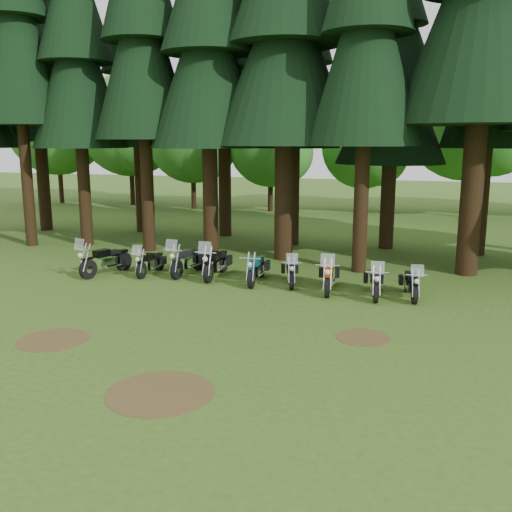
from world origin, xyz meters
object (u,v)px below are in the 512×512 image
object	(u,v)px
motorcycle_0	(106,261)
motorcycle_8	(411,285)
motorcycle_2	(188,261)
motorcycle_3	(216,264)
motorcycle_7	(375,282)
motorcycle_6	(329,276)
motorcycle_1	(150,263)
motorcycle_4	(256,269)
motorcycle_5	(290,272)

from	to	relation	value
motorcycle_0	motorcycle_8	distance (m)	11.07
motorcycle_2	motorcycle_3	distance (m)	1.20
motorcycle_3	motorcycle_7	distance (m)	5.89
motorcycle_3	motorcycle_6	world-z (taller)	motorcycle_3
motorcycle_1	motorcycle_8	world-z (taller)	motorcycle_8
motorcycle_1	motorcycle_2	size ratio (longest dim) A/B	0.84
motorcycle_4	motorcycle_8	world-z (taller)	motorcycle_8
motorcycle_2	motorcycle_3	size ratio (longest dim) A/B	0.99
motorcycle_3	motorcycle_2	bearing A→B (deg)	170.54
motorcycle_6	motorcycle_8	world-z (taller)	motorcycle_6
motorcycle_5	motorcycle_7	world-z (taller)	motorcycle_7
motorcycle_3	motorcycle_5	bearing A→B (deg)	-6.05
motorcycle_3	motorcycle_6	size ratio (longest dim) A/B	1.03
motorcycle_5	motorcycle_2	bearing A→B (deg)	158.63
motorcycle_7	motorcycle_8	distance (m)	1.15
motorcycle_5	motorcycle_8	bearing A→B (deg)	-23.91
motorcycle_1	motorcycle_7	bearing A→B (deg)	-3.31
motorcycle_3	motorcycle_8	distance (m)	7.00
motorcycle_1	motorcycle_4	size ratio (longest dim) A/B	0.89
motorcycle_1	motorcycle_0	bearing A→B (deg)	-161.33
motorcycle_1	motorcycle_8	size ratio (longest dim) A/B	0.99
motorcycle_1	motorcycle_3	bearing A→B (deg)	7.15
motorcycle_2	motorcycle_7	xyz separation A→B (m)	(7.02, -1.03, -0.05)
motorcycle_2	motorcycle_8	size ratio (longest dim) A/B	1.17
motorcycle_8	motorcycle_6	bearing A→B (deg)	167.93
motorcycle_0	motorcycle_3	world-z (taller)	motorcycle_3
motorcycle_0	motorcycle_1	xyz separation A→B (m)	(1.58, 0.51, -0.08)
motorcycle_1	motorcycle_7	size ratio (longest dim) A/B	0.93
motorcycle_6	motorcycle_7	size ratio (longest dim) A/B	1.09
motorcycle_3	motorcycle_7	world-z (taller)	motorcycle_3
motorcycle_6	motorcycle_7	distance (m)	1.55
motorcycle_1	motorcycle_2	xyz separation A→B (m)	(1.33, 0.43, 0.08)
motorcycle_5	motorcycle_8	distance (m)	4.13
motorcycle_5	motorcycle_8	xyz separation A→B (m)	(4.10, -0.53, -0.00)
motorcycle_4	motorcycle_5	distance (m)	1.22
motorcycle_2	motorcycle_3	xyz separation A→B (m)	(1.19, -0.15, 0.01)
motorcycle_4	motorcycle_0	bearing A→B (deg)	-179.66
motorcycle_2	motorcycle_6	bearing A→B (deg)	-3.18
motorcycle_0	motorcycle_5	world-z (taller)	motorcycle_0
motorcycle_5	motorcycle_4	bearing A→B (deg)	166.94
motorcycle_1	motorcycle_6	bearing A→B (deg)	-2.45
motorcycle_2	motorcycle_8	distance (m)	8.20
motorcycle_2	motorcycle_1	bearing A→B (deg)	-156.74
motorcycle_4	motorcycle_5	bearing A→B (deg)	-1.38
motorcycle_1	motorcycle_3	distance (m)	2.54
motorcycle_0	motorcycle_7	size ratio (longest dim) A/B	1.10
motorcycle_4	motorcycle_7	size ratio (longest dim) A/B	1.05
motorcycle_1	motorcycle_5	xyz separation A→B (m)	(5.39, 0.09, 0.01)
motorcycle_2	motorcycle_8	world-z (taller)	motorcycle_2
motorcycle_0	motorcycle_8	world-z (taller)	motorcycle_0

